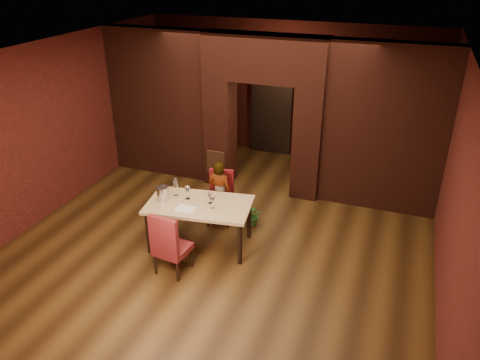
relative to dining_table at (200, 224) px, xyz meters
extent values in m
plane|color=#492C12|center=(0.32, 0.48, -0.40)|extent=(8.00, 8.00, 0.00)
cube|color=silver|center=(0.32, 0.48, 2.80)|extent=(7.00, 8.00, 0.04)
cube|color=maroon|center=(0.32, 4.48, 1.20)|extent=(7.00, 0.04, 3.20)
cube|color=maroon|center=(0.32, -3.52, 1.20)|extent=(7.00, 0.04, 3.20)
cube|color=maroon|center=(-3.18, 0.48, 1.20)|extent=(0.04, 8.00, 3.20)
cube|color=maroon|center=(3.82, 0.48, 1.20)|extent=(0.04, 8.00, 3.20)
cube|color=maroon|center=(-0.63, 2.48, 0.75)|extent=(0.55, 0.55, 2.30)
cube|color=maroon|center=(1.27, 2.48, 0.75)|extent=(0.55, 0.55, 2.30)
cube|color=maroon|center=(0.32, 2.48, 2.35)|extent=(2.45, 0.55, 0.90)
cube|color=maroon|center=(-2.04, 2.48, 1.20)|extent=(2.28, 0.35, 3.20)
cube|color=maroon|center=(2.68, 2.48, 1.20)|extent=(2.28, 0.35, 3.20)
cube|color=#974F2C|center=(-0.63, 2.19, 0.15)|extent=(0.40, 0.03, 0.50)
cube|color=black|center=(-0.08, 4.42, 0.65)|extent=(0.90, 0.08, 2.10)
cube|color=black|center=(-0.08, 4.38, 0.65)|extent=(1.02, 0.04, 2.22)
cube|color=tan|center=(0.00, 0.00, 0.00)|extent=(1.85, 1.21, 0.81)
cube|color=maroon|center=(0.02, 0.82, 0.09)|extent=(0.52, 0.52, 0.99)
cube|color=maroon|center=(-0.09, -0.81, 0.13)|extent=(0.54, 0.54, 1.08)
imported|color=beige|center=(0.04, 0.79, 0.22)|extent=(0.48, 0.33, 1.25)
cube|color=silver|center=(-0.13, -0.24, 0.41)|extent=(0.32, 0.24, 0.00)
cylinder|color=silver|center=(-0.62, -0.10, 0.53)|extent=(0.20, 0.20, 0.25)
cylinder|color=white|center=(-0.50, 0.14, 0.57)|extent=(0.08, 0.08, 0.33)
imported|color=#2E6C27|center=(0.64, 0.92, -0.20)|extent=(0.37, 0.32, 0.40)
camera|label=1|loc=(2.99, -6.15, 4.19)|focal=35.00mm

